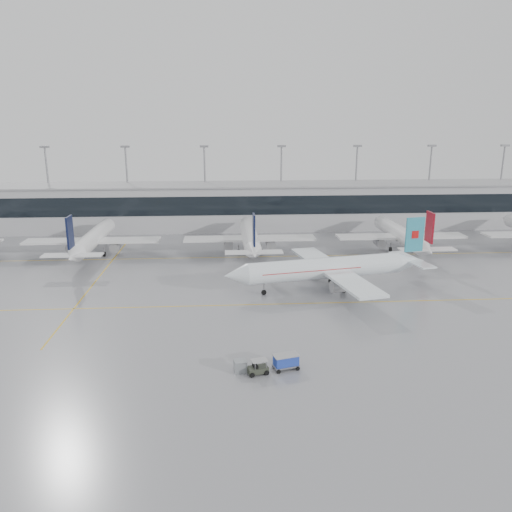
{
  "coord_description": "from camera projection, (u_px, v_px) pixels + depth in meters",
  "views": [
    {
      "loc": [
        -5.82,
        -76.46,
        28.71
      ],
      "look_at": [
        0.0,
        12.0,
        5.0
      ],
      "focal_mm": 35.0,
      "sensor_mm": 36.0,
      "label": 1
    }
  ],
  "objects": [
    {
      "name": "ground",
      "position": [
        261.0,
        304.0,
        81.49
      ],
      "size": [
        320.0,
        320.0,
        0.0
      ],
      "primitive_type": "plane",
      "color": "gray",
      "rests_on": "ground"
    },
    {
      "name": "terminal_glass",
      "position": [
        245.0,
        206.0,
        132.04
      ],
      "size": [
        180.0,
        0.2,
        5.0
      ],
      "primitive_type": "cube",
      "color": "black",
      "rests_on": "ground"
    },
    {
      "name": "baggage_cart",
      "position": [
        286.0,
        361.0,
        59.81
      ],
      "size": [
        3.39,
        2.44,
        1.89
      ],
      "rotation": [
        0.0,
        0.0,
        0.26
      ],
      "color": "gray",
      "rests_on": "ground"
    },
    {
      "name": "gse_unit",
      "position": [
        240.0,
        366.0,
        59.25
      ],
      "size": [
        1.64,
        1.56,
        1.47
      ],
      "primitive_type": "cube",
      "rotation": [
        0.0,
        0.0,
        0.14
      ],
      "color": "gray",
      "rests_on": "ground"
    },
    {
      "name": "terminal_roof",
      "position": [
        244.0,
        184.0,
        138.11
      ],
      "size": [
        182.0,
        16.0,
        0.4
      ],
      "primitive_type": "cube",
      "color": "gray",
      "rests_on": "ground"
    },
    {
      "name": "parked_jet_d",
      "position": [
        401.0,
        235.0,
        115.23
      ],
      "size": [
        29.64,
        36.96,
        11.72
      ],
      "rotation": [
        0.0,
        0.0,
        1.57
      ],
      "color": "silver",
      "rests_on": "ground"
    },
    {
      "name": "light_masts",
      "position": [
        243.0,
        178.0,
        143.59
      ],
      "size": [
        156.4,
        1.0,
        22.6
      ],
      "color": "gray",
      "rests_on": "ground"
    },
    {
      "name": "taxi_line_main",
      "position": [
        261.0,
        304.0,
        81.49
      ],
      "size": [
        120.0,
        0.25,
        0.01
      ],
      "primitive_type": "cube",
      "color": "gold",
      "rests_on": "ground"
    },
    {
      "name": "taxi_line_north",
      "position": [
        251.0,
        257.0,
        110.41
      ],
      "size": [
        120.0,
        0.25,
        0.01
      ],
      "primitive_type": "cube",
      "color": "gold",
      "rests_on": "ground"
    },
    {
      "name": "parked_jet_c",
      "position": [
        250.0,
        237.0,
        113.01
      ],
      "size": [
        29.64,
        36.96,
        11.72
      ],
      "rotation": [
        0.0,
        0.0,
        1.57
      ],
      "color": "silver",
      "rests_on": "ground"
    },
    {
      "name": "baggage_tug",
      "position": [
        258.0,
        369.0,
        58.8
      ],
      "size": [
        3.7,
        2.09,
        1.76
      ],
      "rotation": [
        0.0,
        0.0,
        0.26
      ],
      "color": "#2C3127",
      "rests_on": "ground"
    },
    {
      "name": "terminal",
      "position": [
        244.0,
        207.0,
        139.71
      ],
      "size": [
        180.0,
        15.0,
        12.0
      ],
      "primitive_type": "cube",
      "color": "#A8A8AC",
      "rests_on": "ground"
    },
    {
      "name": "taxi_line_cross",
      "position": [
        97.0,
        280.0,
        94.05
      ],
      "size": [
        0.25,
        60.0,
        0.01
      ],
      "primitive_type": "cube",
      "color": "gold",
      "rests_on": "ground"
    },
    {
      "name": "parked_jet_b",
      "position": [
        93.0,
        239.0,
        110.79
      ],
      "size": [
        29.64,
        36.96,
        11.72
      ],
      "rotation": [
        0.0,
        0.0,
        1.57
      ],
      "color": "silver",
      "rests_on": "ground"
    },
    {
      "name": "air_canada_jet",
      "position": [
        332.0,
        268.0,
        88.21
      ],
      "size": [
        38.02,
        31.19,
        12.18
      ],
      "rotation": [
        0.0,
        0.0,
        3.34
      ],
      "color": "white",
      "rests_on": "ground"
    }
  ]
}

